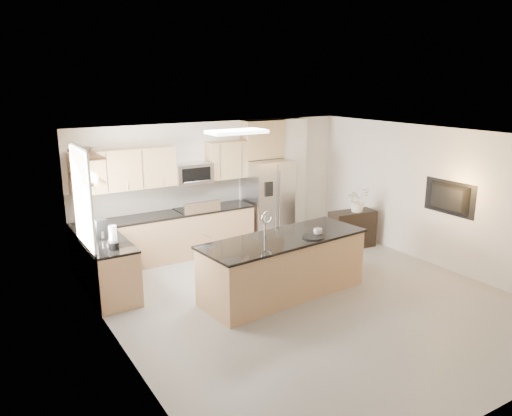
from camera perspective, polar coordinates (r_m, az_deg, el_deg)
floor at (r=8.19m, az=6.02°, el=-10.33°), size 6.50×6.50×0.00m
ceiling at (r=7.48m, az=6.55°, el=8.06°), size 6.00×6.50×0.02m
wall_back at (r=10.42m, az=-4.68°, el=2.68°), size 6.00×0.02×2.60m
wall_front at (r=5.68m, az=26.92°, el=-9.17°), size 6.00×0.02×2.60m
wall_left at (r=6.43m, az=-15.53°, el=-5.37°), size 0.02×6.50×2.60m
wall_right at (r=9.81m, az=20.31°, el=1.07°), size 0.02×6.50×2.60m
back_counter at (r=9.86m, az=-10.10°, el=-3.16°), size 3.55×0.66×1.44m
left_counter at (r=8.48m, az=-16.56°, el=-6.61°), size 0.66×1.50×0.92m
range at (r=10.08m, az=-6.78°, el=-2.63°), size 0.76×0.64×1.14m
upper_cabinets at (r=9.66m, az=-11.22°, el=4.68°), size 3.50×0.33×0.75m
microwave at (r=9.92m, az=-7.28°, el=3.95°), size 0.76×0.40×0.40m
refrigerator at (r=10.70m, az=1.35°, el=0.80°), size 0.92×0.78×1.78m
partition_column at (r=11.21m, az=4.01°, el=3.54°), size 0.60×0.30×2.60m
window at (r=8.08m, az=-19.23°, el=0.97°), size 0.04×1.15×1.65m
shelf_lower at (r=8.14m, az=-18.69°, el=3.27°), size 0.30×1.20×0.04m
shelf_upper at (r=8.08m, az=-18.90°, el=5.84°), size 0.30×1.20×0.04m
ceiling_fixture at (r=8.60m, az=-2.23°, el=8.70°), size 1.00×0.50×0.06m
island at (r=8.16m, az=3.16°, el=-6.61°), size 2.90×1.28×1.40m
credenza at (r=10.62m, az=10.92°, el=-2.39°), size 1.01×0.52×0.78m
cup at (r=8.16m, az=7.08°, el=-2.69°), size 0.18×0.18×0.11m
platter at (r=8.03m, az=6.50°, el=-3.31°), size 0.44×0.44×0.02m
blender at (r=7.86m, az=-16.01°, el=-3.44°), size 0.16×0.16×0.37m
kettle at (r=8.14m, az=-16.16°, el=-3.27°), size 0.19×0.19×0.24m
coffee_maker at (r=8.46m, az=-17.33°, el=-2.33°), size 0.18×0.22×0.32m
bowl at (r=8.20m, az=-19.14°, el=6.37°), size 0.46×0.46×0.09m
flower_vase at (r=10.41m, az=11.60°, el=1.66°), size 0.71×0.61×0.78m
television at (r=9.61m, az=20.93°, el=1.05°), size 0.14×1.08×0.62m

